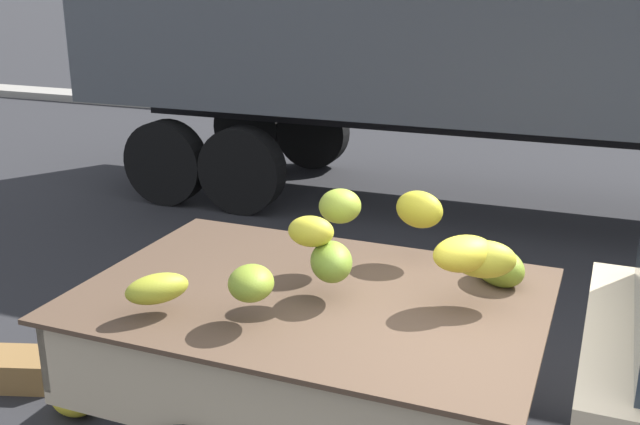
# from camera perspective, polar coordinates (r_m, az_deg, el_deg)

# --- Properties ---
(curb_strip) EXTENTS (80.00, 0.80, 0.16)m
(curb_strip) POSITION_cam_1_polar(r_m,az_deg,el_deg) (14.35, 20.15, 5.66)
(curb_strip) COLOR gray
(curb_strip) RESTS_ON ground
(semi_trailer) EXTENTS (12.03, 2.75, 3.95)m
(semi_trailer) POSITION_cam_1_polar(r_m,az_deg,el_deg) (9.20, 18.16, 15.01)
(semi_trailer) COLOR #4C5156
(semi_trailer) RESTS_ON ground
(fallen_banana_bunch_near_tailgate) EXTENTS (0.38, 0.29, 0.21)m
(fallen_banana_bunch_near_tailgate) POSITION_cam_1_polar(r_m,az_deg,el_deg) (5.50, -18.30, -13.41)
(fallen_banana_bunch_near_tailgate) COLOR yellow
(fallen_banana_bunch_near_tailgate) RESTS_ON ground
(produce_crate) EXTENTS (0.61, 0.50, 0.23)m
(produce_crate) POSITION_cam_1_polar(r_m,az_deg,el_deg) (5.99, -21.87, -11.01)
(produce_crate) COLOR olive
(produce_crate) RESTS_ON ground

